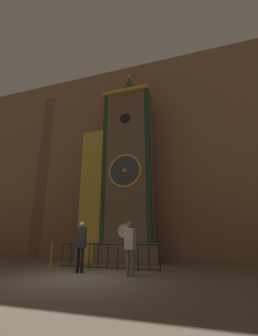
% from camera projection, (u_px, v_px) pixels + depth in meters
% --- Properties ---
extents(ground_plane, '(28.00, 28.00, 0.00)m').
position_uv_depth(ground_plane, '(74.00, 279.00, 7.11)').
color(ground_plane, brown).
extents(cathedral_back_wall, '(24.00, 0.32, 13.00)m').
position_uv_depth(cathedral_back_wall, '(129.00, 152.00, 14.55)').
color(cathedral_back_wall, '#846047').
rests_on(cathedral_back_wall, ground_plane).
extents(clock_tower, '(4.30, 1.76, 11.20)m').
position_uv_depth(clock_tower, '(121.00, 174.00, 12.63)').
color(clock_tower, brown).
rests_on(clock_tower, ground_plane).
extents(railing_fence, '(4.33, 0.05, 0.98)m').
position_uv_depth(railing_fence, '(108.00, 255.00, 9.21)').
color(railing_fence, black).
rests_on(railing_fence, ground_plane).
extents(visitor_near, '(0.38, 0.30, 1.81)m').
position_uv_depth(visitor_near, '(81.00, 242.00, 8.45)').
color(visitor_near, black).
rests_on(visitor_near, ground_plane).
extents(visitor_far, '(0.38, 0.28, 1.78)m').
position_uv_depth(visitor_far, '(130.00, 242.00, 7.74)').
color(visitor_far, '#58554F').
rests_on(visitor_far, ground_plane).
extents(stanchion_post, '(0.28, 0.28, 1.00)m').
position_uv_depth(stanchion_post, '(51.00, 258.00, 10.15)').
color(stanchion_post, '#B28E33').
rests_on(stanchion_post, ground_plane).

